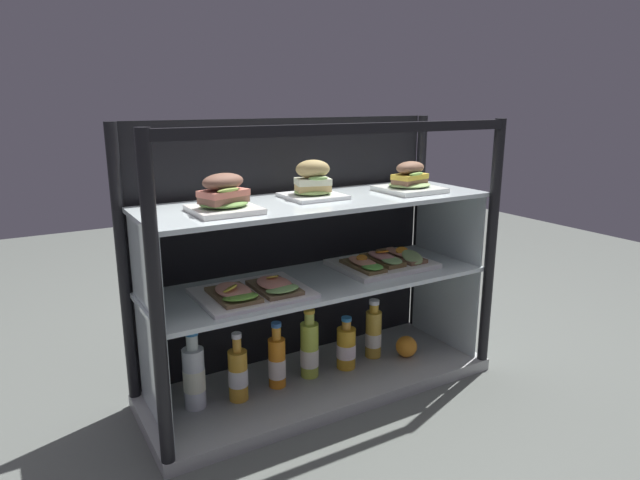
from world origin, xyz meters
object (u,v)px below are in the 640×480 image
object	(u,v)px
plated_roll_sandwich_far_left	(224,197)
plated_roll_sandwich_near_left_corner	(313,184)
juice_bottle_front_fourth	(194,376)
juice_bottle_near_post	(346,347)
juice_bottle_front_right_end	(238,373)
open_sandwich_tray_center	(254,291)
orange_fruit_beside_bottles	(406,346)
juice_bottle_tucked_behind	(277,362)
juice_bottle_back_center	(373,333)
juice_bottle_front_left_end	(309,350)
plated_roll_sandwich_center	(410,181)
open_sandwich_tray_mid_left	(383,262)

from	to	relation	value
plated_roll_sandwich_far_left	plated_roll_sandwich_near_left_corner	distance (m)	0.35
juice_bottle_front_fourth	juice_bottle_near_post	distance (m)	0.56
juice_bottle_front_right_end	open_sandwich_tray_center	bearing A→B (deg)	-45.06
plated_roll_sandwich_far_left	juice_bottle_near_post	distance (m)	0.75
plated_roll_sandwich_far_left	juice_bottle_front_right_end	world-z (taller)	plated_roll_sandwich_far_left
juice_bottle_near_post	orange_fruit_beside_bottles	world-z (taller)	juice_bottle_near_post
plated_roll_sandwich_near_left_corner	juice_bottle_tucked_behind	bearing A→B (deg)	-172.51
juice_bottle_back_center	juice_bottle_front_fourth	bearing A→B (deg)	-179.89
juice_bottle_back_center	juice_bottle_near_post	bearing A→B (deg)	-170.55
juice_bottle_front_left_end	plated_roll_sandwich_far_left	bearing A→B (deg)	-168.57
plated_roll_sandwich_near_left_corner	juice_bottle_near_post	distance (m)	0.61
open_sandwich_tray_center	juice_bottle_front_left_end	world-z (taller)	open_sandwich_tray_center
juice_bottle_tucked_behind	juice_bottle_near_post	world-z (taller)	juice_bottle_tucked_behind
juice_bottle_front_fourth	juice_bottle_near_post	xyz separation A→B (m)	(0.55, -0.02, -0.03)
plated_roll_sandwich_near_left_corner	plated_roll_sandwich_center	distance (m)	0.36
juice_bottle_front_fourth	orange_fruit_beside_bottles	bearing A→B (deg)	-4.68
plated_roll_sandwich_near_left_corner	plated_roll_sandwich_center	xyz separation A→B (m)	(0.36, -0.06, -0.01)
plated_roll_sandwich_near_left_corner	juice_bottle_near_post	xyz separation A→B (m)	(0.12, -0.03, -0.60)
juice_bottle_front_fourth	juice_bottle_front_left_end	bearing A→B (deg)	-1.10
juice_bottle_front_right_end	juice_bottle_front_fourth	bearing A→B (deg)	169.56
juice_bottle_front_left_end	juice_bottle_back_center	bearing A→B (deg)	1.86
plated_roll_sandwich_near_left_corner	orange_fruit_beside_bottles	world-z (taller)	plated_roll_sandwich_near_left_corner
juice_bottle_front_left_end	plated_roll_sandwich_near_left_corner	bearing A→B (deg)	29.93
open_sandwich_tray_mid_left	juice_bottle_front_fourth	distance (m)	0.76
plated_roll_sandwich_near_left_corner	open_sandwich_tray_mid_left	bearing A→B (deg)	-6.14
juice_bottle_front_fourth	juice_bottle_back_center	bearing A→B (deg)	0.11
plated_roll_sandwich_center	open_sandwich_tray_mid_left	distance (m)	0.30
juice_bottle_tucked_behind	juice_bottle_back_center	bearing A→B (deg)	2.16
juice_bottle_tucked_behind	juice_bottle_back_center	world-z (taller)	juice_bottle_tucked_behind
juice_bottle_front_fourth	juice_bottle_back_center	size ratio (longest dim) A/B	1.15
plated_roll_sandwich_center	juice_bottle_front_fourth	world-z (taller)	plated_roll_sandwich_center
open_sandwich_tray_mid_left	juice_bottle_back_center	xyz separation A→B (m)	(-0.02, 0.02, -0.29)
orange_fruit_beside_bottles	plated_roll_sandwich_center	bearing A→B (deg)	137.31
plated_roll_sandwich_near_left_corner	juice_bottle_front_left_end	world-z (taller)	plated_roll_sandwich_near_left_corner
juice_bottle_front_left_end	juice_bottle_front_right_end	bearing A→B (deg)	-176.47
juice_bottle_front_fourth	juice_bottle_front_right_end	world-z (taller)	juice_bottle_front_fourth
plated_roll_sandwich_far_left	juice_bottle_tucked_behind	distance (m)	0.62
juice_bottle_tucked_behind	juice_bottle_front_fourth	bearing A→B (deg)	177.10
juice_bottle_front_right_end	juice_bottle_tucked_behind	size ratio (longest dim) A/B	1.00
juice_bottle_back_center	juice_bottle_front_left_end	bearing A→B (deg)	-178.14
juice_bottle_tucked_behind	orange_fruit_beside_bottles	distance (m)	0.52
juice_bottle_front_fourth	orange_fruit_beside_bottles	size ratio (longest dim) A/B	3.22
plated_roll_sandwich_far_left	open_sandwich_tray_center	world-z (taller)	plated_roll_sandwich_far_left
juice_bottle_front_left_end	juice_bottle_near_post	size ratio (longest dim) A/B	1.28
open_sandwich_tray_mid_left	juice_bottle_front_fourth	xyz separation A→B (m)	(-0.71, 0.02, -0.27)
open_sandwich_tray_mid_left	juice_bottle_front_left_end	distance (m)	0.41
plated_roll_sandwich_near_left_corner	juice_bottle_back_center	bearing A→B (deg)	-1.04
plated_roll_sandwich_near_left_corner	juice_bottle_front_fourth	world-z (taller)	plated_roll_sandwich_near_left_corner
plated_roll_sandwich_center	orange_fruit_beside_bottles	xyz separation A→B (m)	(0.01, -0.01, -0.63)
plated_roll_sandwich_near_left_corner	plated_roll_sandwich_center	world-z (taller)	plated_roll_sandwich_near_left_corner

